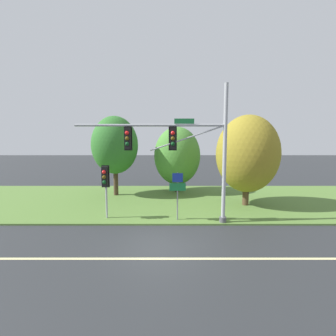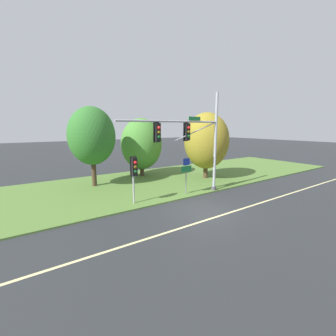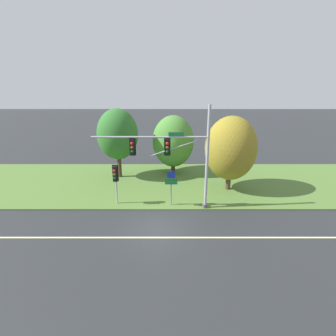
% 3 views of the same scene
% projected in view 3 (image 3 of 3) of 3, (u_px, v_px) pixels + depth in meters
% --- Properties ---
extents(ground_plane, '(160.00, 160.00, 0.00)m').
position_uv_depth(ground_plane, '(156.00, 228.00, 17.75)').
color(ground_plane, '#282B2D').
extents(lane_stripe, '(36.00, 0.16, 0.01)m').
position_uv_depth(lane_stripe, '(155.00, 238.00, 16.61)').
color(lane_stripe, beige).
rests_on(lane_stripe, ground).
extents(grass_verge, '(48.00, 11.50, 0.10)m').
position_uv_depth(grass_verge, '(159.00, 182.00, 25.56)').
color(grass_verge, '#517533').
rests_on(grass_verge, ground).
extents(traffic_signal_mast, '(8.57, 0.49, 7.84)m').
position_uv_depth(traffic_signal_mast, '(175.00, 153.00, 19.00)').
color(traffic_signal_mast, '#9EA0A5').
rests_on(traffic_signal_mast, grass_verge).
extents(pedestrian_signal_near_kerb, '(0.46, 0.55, 3.25)m').
position_uv_depth(pedestrian_signal_near_kerb, '(114.00, 176.00, 20.18)').
color(pedestrian_signal_near_kerb, '#9EA0A5').
rests_on(pedestrian_signal_near_kerb, grass_verge).
extents(route_sign_post, '(0.97, 0.08, 2.86)m').
position_uv_depth(route_sign_post, '(170.00, 183.00, 20.19)').
color(route_sign_post, slate).
rests_on(route_sign_post, grass_verge).
extents(tree_nearest_road, '(3.99, 3.99, 6.90)m').
position_uv_depth(tree_nearest_road, '(117.00, 134.00, 25.58)').
color(tree_nearest_road, '#423021').
rests_on(tree_nearest_road, grass_verge).
extents(tree_left_of_mast, '(4.28, 4.28, 6.08)m').
position_uv_depth(tree_left_of_mast, '(172.00, 141.00, 27.19)').
color(tree_left_of_mast, '#423021').
rests_on(tree_left_of_mast, grass_verge).
extents(tree_behind_signpost, '(4.48, 4.48, 6.60)m').
position_uv_depth(tree_behind_signpost, '(230.00, 148.00, 22.73)').
color(tree_behind_signpost, '#4C3823').
rests_on(tree_behind_signpost, grass_verge).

